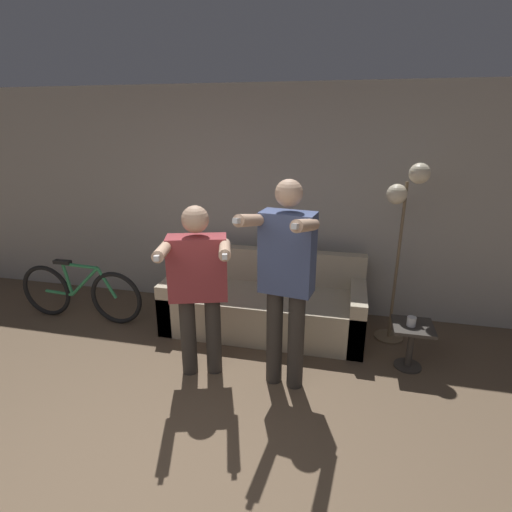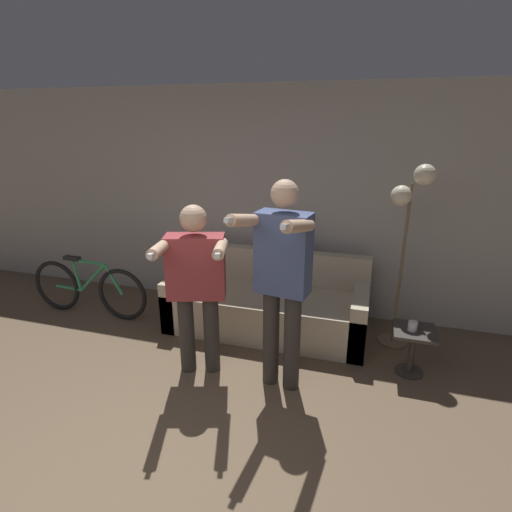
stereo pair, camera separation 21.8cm
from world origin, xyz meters
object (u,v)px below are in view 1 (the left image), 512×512
Objects in this scene: floor_lamp at (405,208)px; cup at (411,321)px; couch at (264,305)px; person_right at (286,274)px; person_left at (198,281)px; side_table at (411,338)px; cat at (287,243)px; bicycle at (80,293)px.

cup is at bearing -79.21° from floor_lamp.
couch reaches higher than cup.
person_right is 0.98× the size of floor_lamp.
side_table is at bearing -1.73° from person_left.
floor_lamp is (0.98, 1.03, 0.37)m from person_right.
floor_lamp reaches higher than cat.
person_right is at bearing -68.65° from couch.
bicycle is at bearing -165.29° from cat.
person_left is at bearing -149.25° from floor_lamp.
couch is 4.85× the size of side_table.
bicycle is (-1.72, 0.68, -0.58)m from person_left.
person_left is at bearing -171.42° from person_right.
couch is 1.16× the size of floor_lamp.
person_left is 0.87× the size of person_right.
floor_lamp reaches higher than cup.
person_left is at bearing -111.88° from couch.
person_right is 4.07× the size of side_table.
cat is (-0.19, 1.28, -0.14)m from person_right.
couch is 4.04× the size of cat.
person_right is at bearing -154.94° from side_table.
cat is 1.62m from side_table.
side_table is at bearing -76.34° from floor_lamp.
cat reaches higher than cup.
cat is 1.55m from cup.
cup is (1.84, 0.50, -0.43)m from person_left.
cat is at bearing 149.71° from side_table.
couch is 1.77m from floor_lamp.
person_left is 18.17× the size of cup.
person_right is at bearing -15.22° from bicycle.
person_right reaches higher than couch.
person_right is 20.93× the size of cup.
person_left is 2.08m from floor_lamp.
cat is 1.20× the size of side_table.
couch is 0.73m from cat.
floor_lamp is at bearing 103.66° from side_table.
cat reaches higher than bicycle.
person_left is at bearing -21.40° from bicycle.
person_left reaches higher than bicycle.
cup is (1.46, -0.46, 0.21)m from couch.
person_right is (0.37, -0.96, 0.77)m from couch.
person_right is 1.32m from cup.
cup is (1.27, -0.78, -0.42)m from cat.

